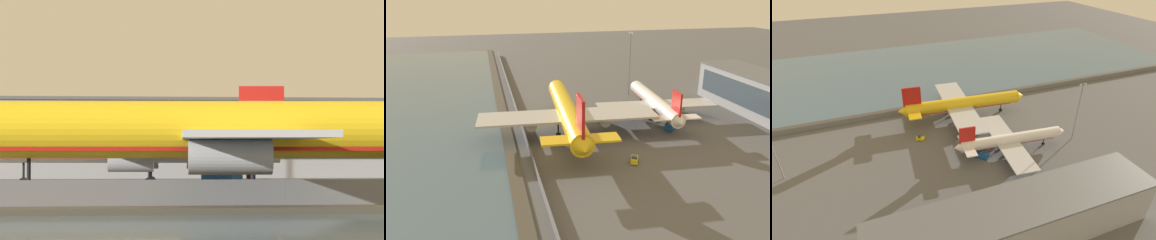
# 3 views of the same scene
# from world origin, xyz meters

# --- Properties ---
(ground_plane) EXTENTS (500.00, 500.00, 0.00)m
(ground_plane) POSITION_xyz_m (0.00, 0.00, 0.00)
(ground_plane) COLOR #565659
(shoreline_seawall) EXTENTS (320.00, 3.00, 0.50)m
(shoreline_seawall) POSITION_xyz_m (0.00, -20.50, 0.25)
(shoreline_seawall) COLOR #474238
(shoreline_seawall) RESTS_ON ground
(perimeter_fence) EXTENTS (280.00, 0.10, 2.41)m
(perimeter_fence) POSITION_xyz_m (0.00, -16.00, 1.21)
(perimeter_fence) COLOR slate
(perimeter_fence) RESTS_ON ground
(cargo_jet_yellow) EXTENTS (56.97, 48.93, 16.95)m
(cargo_jet_yellow) POSITION_xyz_m (-3.55, -3.94, 6.47)
(cargo_jet_yellow) COLOR yellow
(cargo_jet_yellow) RESTS_ON ground
(passenger_jet_white_red) EXTENTS (43.42, 37.38, 12.85)m
(passenger_jet_white_red) POSITION_xyz_m (-10.97, 25.89, 4.90)
(passenger_jet_white_red) COLOR white
(passenger_jet_white_red) RESTS_ON ground
(ops_van) EXTENTS (5.06, 5.25, 2.48)m
(ops_van) POSITION_xyz_m (0.20, 26.10, 1.28)
(ops_van) COLOR #19519E
(ops_van) RESTS_ON ground
(terminal_building) EXTENTS (74.52, 14.87, 12.95)m
(terminal_building) POSITION_xyz_m (5.77, 60.70, 6.49)
(terminal_building) COLOR #9EA3AD
(terminal_building) RESTS_ON ground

